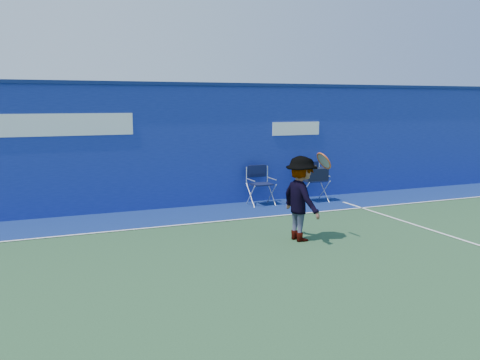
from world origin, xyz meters
name	(u,v)px	position (x,y,z in m)	size (l,w,h in m)	color
ground	(244,270)	(0.00, 0.00, 0.00)	(80.00, 80.00, 0.00)	#284B2B
stadium_wall	(162,145)	(0.00, 5.20, 1.55)	(24.00, 0.50, 3.08)	navy
out_of_bounds_strip	(175,216)	(0.00, 4.10, 0.00)	(24.00, 1.80, 0.01)	navy
court_lines	(230,259)	(0.00, 0.60, 0.01)	(24.00, 12.00, 0.01)	white
directors_chair_left	(261,192)	(2.37, 4.55, 0.33)	(0.59, 0.55, 1.00)	silver
directors_chair_right	(314,185)	(3.84, 4.41, 0.43)	(0.61, 0.55, 1.03)	silver
water_bottle	(295,200)	(3.16, 4.19, 0.12)	(0.07, 0.07, 0.23)	silver
tennis_player	(301,198)	(1.67, 1.21, 0.81)	(0.86, 1.08, 1.68)	#EA4738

